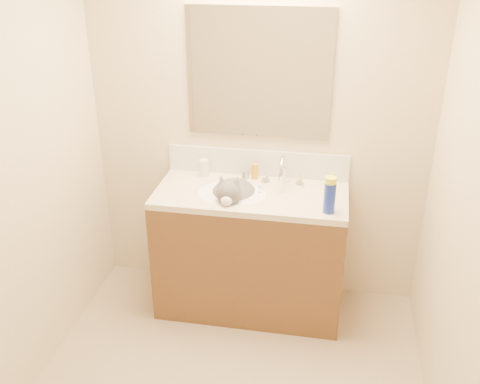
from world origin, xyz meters
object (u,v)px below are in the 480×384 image
at_px(cat, 233,197).
at_px(silver_jar, 245,174).
at_px(vanity_cabinet, 250,253).
at_px(amber_bottle, 255,171).
at_px(spray_can, 330,198).
at_px(pill_bottle, 204,168).
at_px(basin, 231,203).
at_px(faucet, 282,173).

xyz_separation_m(cat, silver_jar, (0.04, 0.22, 0.06)).
distance_m(vanity_cabinet, amber_bottle, 0.54).
bearing_deg(spray_can, silver_jar, 145.88).
xyz_separation_m(amber_bottle, spray_can, (0.49, -0.39, 0.04)).
bearing_deg(cat, spray_can, -14.20).
relative_size(cat, pill_bottle, 3.68).
height_order(basin, silver_jar, silver_jar).
distance_m(vanity_cabinet, silver_jar, 0.52).
height_order(cat, silver_jar, cat).
height_order(vanity_cabinet, silver_jar, silver_jar).
relative_size(faucet, amber_bottle, 2.65).
bearing_deg(pill_bottle, silver_jar, 0.20).
distance_m(silver_jar, amber_bottle, 0.07).
bearing_deg(basin, vanity_cabinet, 14.04).
bearing_deg(faucet, vanity_cabinet, -142.71).
bearing_deg(cat, faucet, 29.83).
bearing_deg(faucet, spray_can, -46.24).
relative_size(vanity_cabinet, amber_bottle, 11.35).
height_order(faucet, amber_bottle, faucet).
bearing_deg(spray_can, pill_bottle, 155.65).
distance_m(vanity_cabinet, basin, 0.40).
bearing_deg(basin, spray_can, -14.01).
bearing_deg(faucet, amber_bottle, 159.24).
bearing_deg(basin, pill_bottle, 135.08).
xyz_separation_m(cat, pill_bottle, (-0.24, 0.22, 0.08)).
distance_m(vanity_cabinet, faucet, 0.58).
xyz_separation_m(pill_bottle, amber_bottle, (0.34, 0.01, -0.00)).
bearing_deg(cat, silver_jar, 80.91).
height_order(vanity_cabinet, spray_can, spray_can).
height_order(basin, spray_can, spray_can).
bearing_deg(basin, silver_jar, 77.87).
distance_m(faucet, cat, 0.35).
xyz_separation_m(basin, faucet, (0.30, 0.17, 0.16)).
bearing_deg(silver_jar, basin, -102.13).
distance_m(vanity_cabinet, spray_can, 0.75).
bearing_deg(silver_jar, vanity_cabinet, -69.95).
bearing_deg(vanity_cabinet, spray_can, -20.47).
distance_m(faucet, spray_can, 0.44).
height_order(basin, amber_bottle, amber_bottle).
xyz_separation_m(silver_jar, amber_bottle, (0.06, 0.01, 0.02)).
relative_size(basin, cat, 1.08).
xyz_separation_m(faucet, silver_jar, (-0.25, 0.06, -0.06)).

